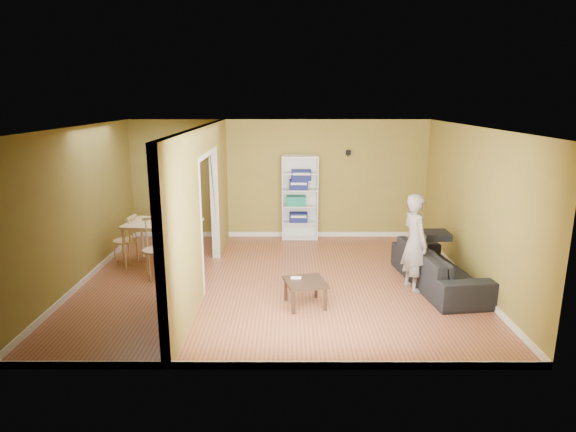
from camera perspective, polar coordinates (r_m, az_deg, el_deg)
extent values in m
plane|color=#9F5D3E|center=(8.29, -1.40, -7.73)|extent=(6.50, 6.50, 0.00)
plane|color=white|center=(7.73, -1.51, 10.51)|extent=(6.50, 6.50, 0.00)
plane|color=olive|center=(10.61, -1.07, 4.35)|extent=(6.50, 0.00, 6.50)
plane|color=olive|center=(5.26, -2.23, -5.58)|extent=(6.50, 0.00, 6.50)
plane|color=olive|center=(8.63, -23.57, 0.98)|extent=(0.00, 5.50, 5.50)
plane|color=olive|center=(8.47, 21.11, 0.98)|extent=(0.00, 5.50, 5.50)
cube|color=black|center=(10.54, 7.16, 7.48)|extent=(0.10, 0.10, 0.10)
imported|color=#232229|center=(8.35, 17.50, -5.16)|extent=(2.33, 1.24, 0.85)
imported|color=slate|center=(7.93, 14.85, -2.09)|extent=(0.80, 0.69, 1.87)
cube|color=white|center=(10.48, -0.66, 2.15)|extent=(0.02, 0.34, 1.85)
cube|color=white|center=(10.50, 3.49, 2.15)|extent=(0.02, 0.34, 1.85)
cube|color=white|center=(10.64, 1.39, 2.33)|extent=(0.78, 0.02, 1.85)
cube|color=white|center=(10.71, 1.38, -2.60)|extent=(0.74, 0.34, 0.02)
cube|color=white|center=(10.61, 1.40, -0.72)|extent=(0.74, 0.34, 0.02)
cube|color=white|center=(10.52, 1.41, 1.19)|extent=(0.74, 0.34, 0.02)
cube|color=white|center=(10.45, 1.42, 3.13)|extent=(0.74, 0.34, 0.02)
cube|color=white|center=(10.39, 1.43, 5.09)|extent=(0.74, 0.34, 0.02)
cube|color=white|center=(10.34, 1.44, 7.07)|extent=(0.74, 0.34, 0.02)
cube|color=navy|center=(10.58, 1.24, -0.14)|extent=(0.40, 0.26, 0.20)
cube|color=#186E5A|center=(10.50, 0.96, 1.82)|extent=(0.42, 0.27, 0.22)
cube|color=navy|center=(10.43, 1.27, 3.74)|extent=(0.40, 0.26, 0.21)
cube|color=#0E0F49|center=(10.39, 1.58, 4.94)|extent=(0.42, 0.28, 0.22)
cube|color=#37281C|center=(7.25, 2.06, -7.85)|extent=(0.58, 0.58, 0.04)
cube|color=#37281C|center=(7.10, 0.13, -10.04)|extent=(0.05, 0.05, 0.35)
cube|color=#37281C|center=(7.12, 4.10, -10.02)|extent=(0.05, 0.05, 0.35)
cube|color=#37281C|center=(7.55, 0.12, -8.55)|extent=(0.05, 0.05, 0.35)
cube|color=#37281C|center=(7.56, 3.85, -8.53)|extent=(0.05, 0.05, 0.35)
cube|color=white|center=(7.33, 0.95, -7.32)|extent=(0.16, 0.04, 0.03)
cube|color=beige|center=(9.16, -14.63, -0.85)|extent=(1.31, 0.87, 0.04)
cylinder|color=beige|center=(9.09, -18.73, -3.93)|extent=(0.05, 0.05, 0.78)
cylinder|color=beige|center=(8.78, -11.29, -4.07)|extent=(0.05, 0.05, 0.78)
cylinder|color=beige|center=(9.78, -17.33, -2.58)|extent=(0.05, 0.05, 0.78)
cylinder|color=beige|center=(9.50, -10.40, -2.66)|extent=(0.05, 0.05, 0.78)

